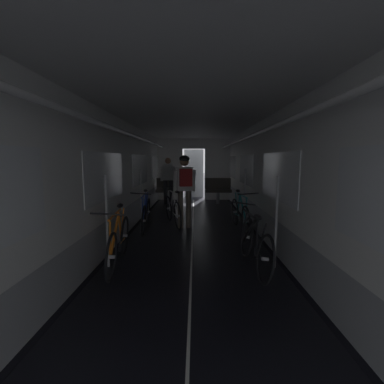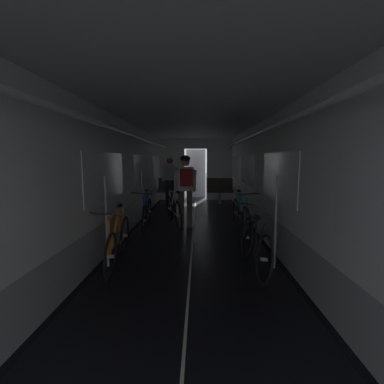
# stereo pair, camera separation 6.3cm
# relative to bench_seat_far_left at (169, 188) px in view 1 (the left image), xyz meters

# --- Properties ---
(ground_plane) EXTENTS (60.00, 60.00, 0.00)m
(ground_plane) POSITION_rel_bench_seat_far_left_xyz_m (0.90, -8.07, -0.57)
(ground_plane) COLOR black
(train_car_shell) EXTENTS (3.14, 12.34, 2.57)m
(train_car_shell) POSITION_rel_bench_seat_far_left_xyz_m (0.90, -4.47, 1.13)
(train_car_shell) COLOR black
(train_car_shell) RESTS_ON ground
(bench_seat_far_left) EXTENTS (0.98, 0.51, 0.95)m
(bench_seat_far_left) POSITION_rel_bench_seat_far_left_xyz_m (0.00, 0.00, 0.00)
(bench_seat_far_left) COLOR gray
(bench_seat_far_left) RESTS_ON ground
(bench_seat_far_right) EXTENTS (0.98, 0.51, 0.95)m
(bench_seat_far_right) POSITION_rel_bench_seat_far_left_xyz_m (1.80, 0.00, 0.00)
(bench_seat_far_right) COLOR gray
(bench_seat_far_right) RESTS_ON ground
(bicycle_teal) EXTENTS (0.44, 1.69, 0.94)m
(bicycle_teal) POSITION_rel_bench_seat_far_left_xyz_m (2.00, -3.81, -0.18)
(bicycle_teal) COLOR black
(bicycle_teal) RESTS_ON ground
(bicycle_blue) EXTENTS (0.44, 1.69, 0.95)m
(bicycle_blue) POSITION_rel_bench_seat_far_left_xyz_m (-0.18, -3.78, -0.18)
(bicycle_blue) COLOR black
(bicycle_blue) RESTS_ON ground
(bicycle_orange) EXTENTS (0.44, 1.69, 0.95)m
(bicycle_orange) POSITION_rel_bench_seat_far_left_xyz_m (-0.21, -5.94, -0.18)
(bicycle_orange) COLOR black
(bicycle_orange) RESTS_ON ground
(bicycle_black) EXTENTS (0.44, 1.69, 0.96)m
(bicycle_black) POSITION_rel_bench_seat_far_left_xyz_m (1.85, -6.00, -0.19)
(bicycle_black) COLOR black
(bicycle_black) RESTS_ON ground
(person_cyclist_aisle) EXTENTS (0.56, 0.44, 1.73)m
(person_cyclist_aisle) POSITION_rel_bench_seat_far_left_xyz_m (0.71, -3.60, 0.50)
(person_cyclist_aisle) COLOR brown
(person_cyclist_aisle) RESTS_ON ground
(bicycle_white_in_aisle) EXTENTS (0.62, 1.63, 0.94)m
(bicycle_white_in_aisle) POSITION_rel_bench_seat_far_left_xyz_m (0.41, -3.33, -0.18)
(bicycle_white_in_aisle) COLOR black
(bicycle_white_in_aisle) RESTS_ON ground
(person_standing_near_bench) EXTENTS (0.53, 0.23, 1.69)m
(person_standing_near_bench) POSITION_rel_bench_seat_far_left_xyz_m (0.00, -0.38, 0.41)
(person_standing_near_bench) COLOR #2D2D33
(person_standing_near_bench) RESTS_ON ground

